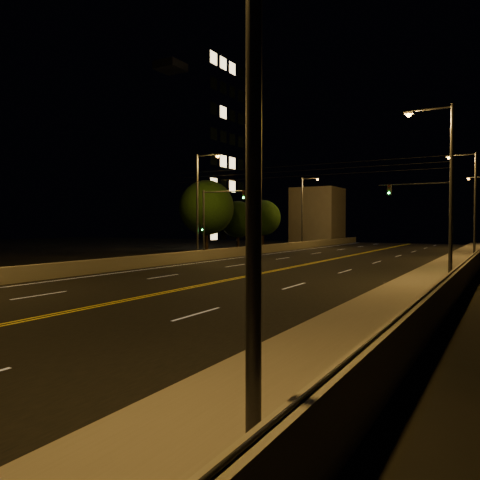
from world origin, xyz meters
The scene contains 20 objects.
road centered at (0.00, 20.00, 0.01)m, with size 18.00×120.00×0.02m, color black.
sidewalk centered at (10.80, 20.00, 0.15)m, with size 3.60×120.00×0.30m, color gray.
curb centered at (8.93, 20.00, 0.07)m, with size 0.14×120.00×0.15m, color gray.
parapet_wall centered at (12.45, 20.00, 0.80)m, with size 0.30×120.00×1.00m, color gray.
jersey_barrier centered at (-9.84, 20.00, 0.48)m, with size 0.45×120.00×0.95m, color gray.
distant_building_left centered at (-16.00, 77.35, 4.93)m, with size 8.00×8.00×9.85m, color gray.
parapet_rail centered at (12.45, 20.00, 1.33)m, with size 0.06×0.06×120.00m, color black.
lane_markings centered at (0.00, 19.93, 0.02)m, with size 17.32×116.00×0.00m.
streetlight_0 centered at (11.53, 1.42, 5.55)m, with size 2.55×0.28×9.67m.
streetlight_1 centered at (11.53, 23.34, 5.55)m, with size 2.55×0.28×9.67m.
streetlight_2 centered at (11.53, 42.52, 5.55)m, with size 2.55×0.28×9.67m.
streetlight_5 centered at (-9.93, 31.30, 5.55)m, with size 2.55×0.28×9.67m.
streetlight_6 centered at (-9.93, 56.03, 5.55)m, with size 2.55×0.28×9.67m.
traffic_signal_right centered at (10.03, 31.72, 4.04)m, with size 5.11×0.31×6.43m.
traffic_signal_left centered at (-8.83, 31.72, 4.04)m, with size 5.11×0.31×6.43m.
overhead_wires centered at (0.00, 29.50, 7.40)m, with size 22.00×0.03×0.83m.
building_tower centered at (-31.97, 54.92, 13.71)m, with size 24.00×15.00×28.57m.
tree_0 centered at (-14.19, 38.67, 5.11)m, with size 5.99×5.99×8.11m.
tree_1 centered at (-15.38, 47.46, 3.93)m, with size 4.61×4.61×6.25m.
tree_2 centered at (-15.08, 53.80, 4.19)m, with size 4.91×4.91×6.66m.
Camera 1 is at (14.53, -3.63, 3.37)m, focal length 35.00 mm.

